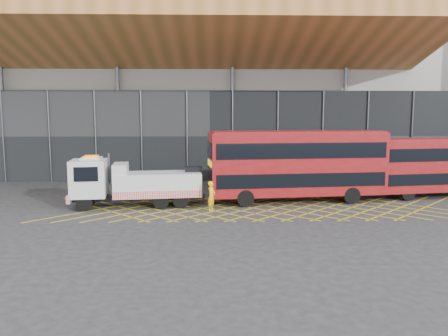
{
  "coord_description": "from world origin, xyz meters",
  "views": [
    {
      "loc": [
        2.25,
        -27.27,
        6.0
      ],
      "look_at": [
        3.0,
        1.5,
        2.4
      ],
      "focal_mm": 35.0,
      "sensor_mm": 36.0,
      "label": 1
    }
  ],
  "objects_px": {
    "bus_second": "(441,164)",
    "bus_towed": "(297,163)",
    "worker": "(211,196)",
    "recovery_truck": "(132,183)"
  },
  "relations": [
    {
      "from": "bus_second",
      "to": "recovery_truck",
      "type": "bearing_deg",
      "value": 178.69
    },
    {
      "from": "bus_second",
      "to": "worker",
      "type": "distance_m",
      "value": 17.27
    },
    {
      "from": "bus_second",
      "to": "worker",
      "type": "bearing_deg",
      "value": -174.93
    },
    {
      "from": "bus_towed",
      "to": "worker",
      "type": "height_order",
      "value": "bus_towed"
    },
    {
      "from": "bus_second",
      "to": "bus_towed",
      "type": "bearing_deg",
      "value": 179.49
    },
    {
      "from": "recovery_truck",
      "to": "worker",
      "type": "bearing_deg",
      "value": -20.45
    },
    {
      "from": "bus_second",
      "to": "worker",
      "type": "height_order",
      "value": "bus_second"
    },
    {
      "from": "bus_towed",
      "to": "worker",
      "type": "distance_m",
      "value": 6.58
    },
    {
      "from": "recovery_truck",
      "to": "bus_towed",
      "type": "distance_m",
      "value": 11.06
    },
    {
      "from": "worker",
      "to": "recovery_truck",
      "type": "bearing_deg",
      "value": 100.26
    }
  ]
}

